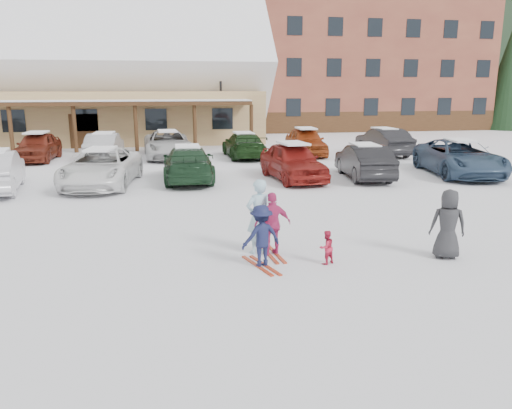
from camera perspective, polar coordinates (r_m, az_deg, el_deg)
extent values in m
plane|color=white|center=(11.72, -0.57, -5.93)|extent=(160.00, 160.00, 0.00)
cube|color=black|center=(97.12, -9.81, 22.01)|extent=(300.00, 70.00, 38.00)
cube|color=tan|center=(39.61, -20.97, 9.40)|extent=(28.00, 10.00, 3.60)
cube|color=#422814|center=(33.49, -23.02, 10.57)|extent=(25.20, 2.60, 0.25)
cube|color=white|center=(39.60, -21.42, 14.79)|extent=(29.12, 9.69, 9.69)
cube|color=brown|center=(52.12, 10.11, 15.39)|extent=(24.00, 14.00, 12.00)
cube|color=brown|center=(48.97, -7.77, 13.87)|extent=(7.00, 12.60, 9.00)
cube|color=#422814|center=(45.69, 12.90, 9.19)|extent=(24.00, 0.10, 1.80)
cylinder|color=black|center=(35.62, -4.03, 11.82)|extent=(0.16, 0.16, 5.99)
cube|color=black|center=(35.68, -4.11, 16.83)|extent=(0.50, 0.25, 0.25)
cylinder|color=black|center=(53.55, 26.54, 8.44)|extent=(0.60, 0.60, 1.32)
cone|color=black|center=(53.51, 27.18, 14.41)|extent=(4.84, 4.84, 9.90)
cylinder|color=black|center=(55.57, -2.19, 9.80)|extent=(0.60, 0.60, 1.08)
cone|color=black|center=(55.49, -2.23, 14.53)|extent=(3.96, 3.96, 8.10)
cylinder|color=black|center=(67.35, 22.21, 9.57)|extent=(0.60, 0.60, 1.38)
cone|color=black|center=(67.33, 22.65, 14.54)|extent=(5.06, 5.06, 10.35)
imported|color=#9AC2D2|center=(11.72, 0.28, -1.37)|extent=(0.76, 0.63, 1.78)
imported|color=#C52040|center=(11.22, 8.04, -4.87)|extent=(0.46, 0.42, 0.77)
imported|color=#15193C|center=(10.88, 0.59, -3.62)|extent=(1.01, 0.75, 1.38)
cube|color=#A83318|center=(11.09, 0.59, -6.97)|extent=(0.60, 1.40, 0.03)
imported|color=#BD2C66|center=(11.63, 1.91, -2.23)|extent=(0.91, 0.44, 1.50)
cube|color=#A83318|center=(11.84, 1.88, -5.65)|extent=(0.32, 1.41, 0.03)
imported|color=#2A2A2D|center=(12.20, 21.08, -2.10)|extent=(0.92, 0.76, 1.61)
imported|color=white|center=(20.84, -17.22, 4.08)|extent=(3.15, 5.65, 1.49)
imported|color=#1A3720|center=(21.24, -7.78, 4.66)|extent=(2.11, 5.05, 1.46)
imported|color=maroon|center=(21.30, 4.21, 4.93)|extent=(2.33, 4.79, 1.57)
imported|color=black|center=(22.10, 12.24, 4.83)|extent=(2.01, 4.60, 1.47)
imported|color=#344A66|center=(24.21, 22.23, 4.98)|extent=(3.46, 6.00, 1.57)
imported|color=maroon|center=(29.37, -23.68, 6.09)|extent=(1.94, 4.53, 1.52)
imported|color=#A6A6AA|center=(28.44, -16.90, 6.37)|extent=(1.74, 4.52, 1.47)
imported|color=#BDBDBD|center=(28.49, -10.04, 6.79)|extent=(2.81, 5.57, 1.51)
imported|color=black|center=(28.14, -1.42, 6.79)|extent=(2.06, 4.85, 1.40)
imported|color=#9C3C16|center=(29.33, 5.70, 7.16)|extent=(2.05, 4.68, 1.57)
imported|color=black|center=(30.17, 14.37, 6.97)|extent=(1.77, 4.76, 1.55)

